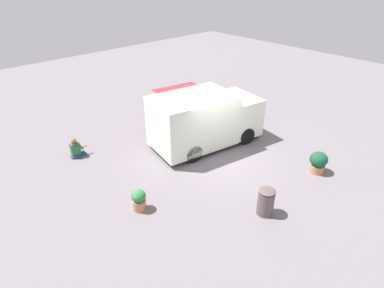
# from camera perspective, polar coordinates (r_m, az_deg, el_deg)

# --- Properties ---
(ground_plane) EXTENTS (40.00, 40.00, 0.00)m
(ground_plane) POSITION_cam_1_polar(r_m,az_deg,el_deg) (13.65, 5.10, -2.42)
(ground_plane) COLOR slate
(food_truck) EXTENTS (5.16, 3.47, 2.39)m
(food_truck) POSITION_cam_1_polar(r_m,az_deg,el_deg) (14.11, 2.18, 4.12)
(food_truck) COLOR white
(food_truck) RESTS_ON ground_plane
(person_customer) EXTENTS (0.78, 0.47, 0.88)m
(person_customer) POSITION_cam_1_polar(r_m,az_deg,el_deg) (14.36, -19.79, -0.89)
(person_customer) COLOR navy
(person_customer) RESTS_ON ground_plane
(planter_flowering_near) EXTENTS (0.68, 0.68, 0.86)m
(planter_flowering_near) POSITION_cam_1_polar(r_m,az_deg,el_deg) (13.40, 21.42, -2.95)
(planter_flowering_near) COLOR #BE7F4E
(planter_flowering_near) RESTS_ON ground_plane
(planter_flowering_far) EXTENTS (0.49, 0.49, 0.77)m
(planter_flowering_far) POSITION_cam_1_polar(r_m,az_deg,el_deg) (10.87, -9.37, -9.65)
(planter_flowering_far) COLOR #BF7A53
(planter_flowering_far) RESTS_ON ground_plane
(trash_bin) EXTENTS (0.54, 0.54, 0.96)m
(trash_bin) POSITION_cam_1_polar(r_m,az_deg,el_deg) (10.79, 12.92, -9.85)
(trash_bin) COLOR #5A4D4C
(trash_bin) RESTS_ON ground_plane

